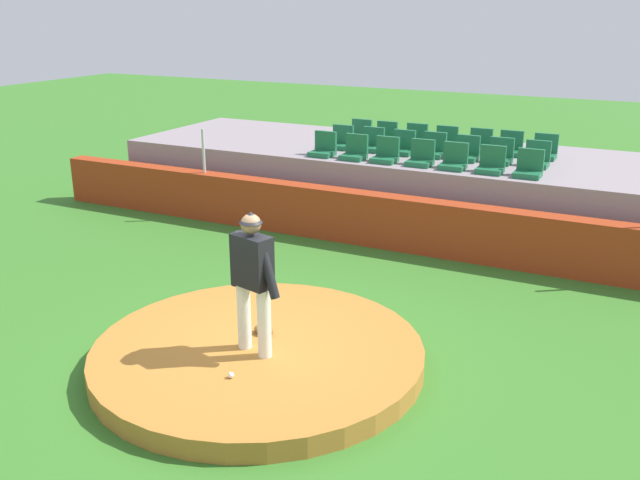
{
  "coord_description": "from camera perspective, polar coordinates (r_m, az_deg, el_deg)",
  "views": [
    {
      "loc": [
        4.4,
        -6.97,
        4.46
      ],
      "look_at": [
        0.0,
        1.79,
        1.16
      ],
      "focal_mm": 39.65,
      "sensor_mm": 36.0,
      "label": 1
    }
  ],
  "objects": [
    {
      "name": "stadium_chair_1",
      "position": [
        14.63,
        2.82,
        7.16
      ],
      "size": [
        0.48,
        0.44,
        0.5
      ],
      "rotation": [
        0.0,
        0.0,
        3.14
      ],
      "color": "#1D663F",
      "rests_on": "bleacher_platform"
    },
    {
      "name": "stadium_chair_15",
      "position": [
        16.29,
        5.31,
        8.27
      ],
      "size": [
        0.48,
        0.44,
        0.5
      ],
      "rotation": [
        0.0,
        0.0,
        3.14
      ],
      "color": "#1D663F",
      "rests_on": "bleacher_platform"
    },
    {
      "name": "stadium_chair_9",
      "position": [
        15.21,
        6.69,
        7.49
      ],
      "size": [
        0.48,
        0.44,
        0.5
      ],
      "rotation": [
        0.0,
        0.0,
        3.14
      ],
      "color": "#1D663F",
      "rests_on": "bleacher_platform"
    },
    {
      "name": "stadium_chair_17",
      "position": [
        15.85,
        10.1,
        7.77
      ],
      "size": [
        0.48,
        0.44,
        0.5
      ],
      "rotation": [
        0.0,
        0.0,
        3.14
      ],
      "color": "#1D663F",
      "rests_on": "bleacher_platform"
    },
    {
      "name": "stadium_chair_10",
      "position": [
        15.04,
        9.14,
        7.25
      ],
      "size": [
        0.48,
        0.44,
        0.5
      ],
      "rotation": [
        0.0,
        0.0,
        3.14
      ],
      "color": "#1D663F",
      "rests_on": "bleacher_platform"
    },
    {
      "name": "stadium_chair_16",
      "position": [
        16.08,
        7.72,
        8.05
      ],
      "size": [
        0.48,
        0.44,
        0.5
      ],
      "rotation": [
        0.0,
        0.0,
        3.14
      ],
      "color": "#1D663F",
      "rests_on": "bleacher_platform"
    },
    {
      "name": "brick_barrier",
      "position": [
        13.45,
        6.36,
        1.38
      ],
      "size": [
        16.23,
        0.4,
        1.02
      ],
      "primitive_type": "cube",
      "color": "#A03416",
      "rests_on": "ground_plane"
    },
    {
      "name": "stadium_chair_8",
      "position": [
        15.5,
        4.21,
        7.77
      ],
      "size": [
        0.48,
        0.44,
        0.5
      ],
      "rotation": [
        0.0,
        0.0,
        3.14
      ],
      "color": "#1D663F",
      "rests_on": "bleacher_platform"
    },
    {
      "name": "stadium_chair_5",
      "position": [
        13.81,
        13.64,
        5.96
      ],
      "size": [
        0.48,
        0.44,
        0.5
      ],
      "rotation": [
        0.0,
        0.0,
        3.14
      ],
      "color": "#1D663F",
      "rests_on": "bleacher_platform"
    },
    {
      "name": "stadium_chair_3",
      "position": [
        14.19,
        8.15,
        6.63
      ],
      "size": [
        0.48,
        0.44,
        0.5
      ],
      "rotation": [
        0.0,
        0.0,
        3.14
      ],
      "color": "#1D663F",
      "rests_on": "bleacher_platform"
    },
    {
      "name": "stadium_chair_6",
      "position": [
        13.66,
        16.5,
        5.58
      ],
      "size": [
        0.48,
        0.44,
        0.5
      ],
      "rotation": [
        0.0,
        0.0,
        3.14
      ],
      "color": "#1D663F",
      "rests_on": "bleacher_platform"
    },
    {
      "name": "stadium_chair_7",
      "position": [
        15.74,
        1.73,
        7.98
      ],
      "size": [
        0.48,
        0.44,
        0.5
      ],
      "rotation": [
        0.0,
        0.0,
        3.14
      ],
      "color": "#1D663F",
      "rests_on": "bleacher_platform"
    },
    {
      "name": "stadium_chair_11",
      "position": [
        14.79,
        11.73,
        6.91
      ],
      "size": [
        0.48,
        0.44,
        0.5
      ],
      "rotation": [
        0.0,
        0.0,
        3.14
      ],
      "color": "#1D663F",
      "rests_on": "bleacher_platform"
    },
    {
      "name": "baseball",
      "position": [
        8.53,
        -7.2,
        -10.76
      ],
      "size": [
        0.07,
        0.07,
        0.07
      ],
      "primitive_type": "sphere",
      "color": "white",
      "rests_on": "pitchers_mound"
    },
    {
      "name": "fence_post_left",
      "position": [
        15.25,
        -9.38,
        7.1
      ],
      "size": [
        0.06,
        0.06,
        0.94
      ],
      "primitive_type": "cylinder",
      "color": "silver",
      "rests_on": "brick_barrier"
    },
    {
      "name": "stadium_chair_4",
      "position": [
        13.98,
        10.76,
        6.31
      ],
      "size": [
        0.48,
        0.44,
        0.5
      ],
      "rotation": [
        0.0,
        0.0,
        3.14
      ],
      "color": "#1D663F",
      "rests_on": "bleacher_platform"
    },
    {
      "name": "stadium_chair_14",
      "position": [
        16.56,
        3.26,
        8.49
      ],
      "size": [
        0.48,
        0.44,
        0.5
      ],
      "rotation": [
        0.0,
        0.0,
        3.14
      ],
      "color": "#1D663F",
      "rests_on": "bleacher_platform"
    },
    {
      "name": "fielding_glove",
      "position": [
        9.52,
        -4.57,
        -7.26
      ],
      "size": [
        0.34,
        0.26,
        0.11
      ],
      "primitive_type": "ellipsoid",
      "rotation": [
        0.0,
        0.0,
        2.91
      ],
      "color": "brown",
      "rests_on": "pitchers_mound"
    },
    {
      "name": "stadium_chair_19",
      "position": [
        15.56,
        15.1,
        7.23
      ],
      "size": [
        0.48,
        0.44,
        0.5
      ],
      "rotation": [
        0.0,
        0.0,
        3.14
      ],
      "color": "#1D663F",
      "rests_on": "bleacher_platform"
    },
    {
      "name": "pitchers_mound",
      "position": [
        9.31,
        -5.01,
        -9.19
      ],
      "size": [
        4.29,
        4.29,
        0.26
      ],
      "primitive_type": "cylinder",
      "color": "#AD702C",
      "rests_on": "ground_plane"
    },
    {
      "name": "stadium_chair_0",
      "position": [
        14.95,
        0.29,
        7.42
      ],
      "size": [
        0.48,
        0.44,
        0.5
      ],
      "rotation": [
        0.0,
        0.0,
        3.14
      ],
      "color": "#1D663F",
      "rests_on": "bleacher_platform"
    },
    {
      "name": "stadium_chair_2",
      "position": [
        14.4,
        5.33,
        6.91
      ],
      "size": [
        0.48,
        0.44,
        0.5
      ],
      "rotation": [
        0.0,
        0.0,
        3.14
      ],
      "color": "#1D663F",
      "rests_on": "bleacher_platform"
    },
    {
      "name": "pitcher",
      "position": [
        8.66,
        -5.47,
        -2.63
      ],
      "size": [
        0.82,
        0.39,
        1.85
      ],
      "rotation": [
        0.0,
        0.0,
        -0.26
      ],
      "color": "silver",
      "rests_on": "pitchers_mound"
    },
    {
      "name": "ground_plane",
      "position": [
        9.37,
        -4.99,
        -9.91
      ],
      "size": [
        60.0,
        60.0,
        0.0
      ],
      "primitive_type": "plane",
      "color": "#357325"
    },
    {
      "name": "stadium_chair_20",
      "position": [
        15.39,
        17.68,
        6.87
      ],
      "size": [
        0.48,
        0.44,
        0.5
      ],
      "rotation": [
        0.0,
        0.0,
        3.14
      ],
      "color": "#1D663F",
      "rests_on": "bleacher_platform"
    },
    {
      "name": "bleacher_platform",
      "position": [
        15.66,
        9.58,
        4.45
      ],
      "size": [
        14.01,
        3.85,
        1.41
      ],
      "primitive_type": "cube",
      "color": "gray",
      "rests_on": "ground_plane"
    },
    {
      "name": "stadium_chair_13",
      "position": [
        14.56,
        17.08,
        6.3
      ],
      "size": [
        0.48,
        0.44,
        0.5
      ],
      "rotation": [
        0.0,
        0.0,
        3.14
      ],
      "color": "#1D663F",
      "rests_on": "bleacher_platform"
    },
    {
      "name": "stadium_chair_18",
      "position": [
        15.69,
        12.77,
        7.49
      ],
      "size": [
        0.48,
        0.44,
        0.5
      ],
      "rotation": [
        0.0,
        0.0,
        3.14
      ],
      "color": "#1D663F",
      "rests_on": "bleacher_platform"
    },
    {
      "name": "stadium_chair_12",
      "position": [
        14.68,
        14.33,
        6.64
      ],
      "size": [
        0.48,
        0.44,
        0.5
      ],
      "rotation": [
        0.0,
        0.0,
        3.14
      ],
      "color": "#1D663F",
      "rests_on": "bleacher_platform"
    }
  ]
}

